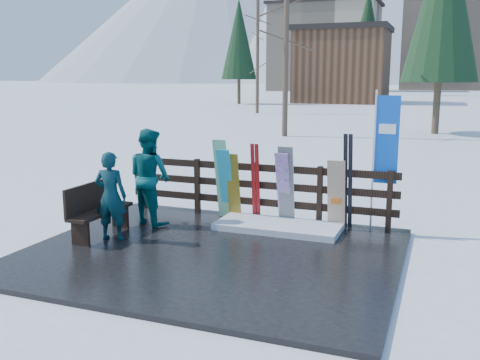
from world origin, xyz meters
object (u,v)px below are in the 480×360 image
at_px(snowboard_0, 226,184).
at_px(snowboard_4, 286,186).
at_px(rental_flag, 384,145).
at_px(snowboard_3, 283,188).
at_px(bench, 97,208).
at_px(snowboard_1, 222,179).
at_px(person_back, 150,177).
at_px(snowboard_2, 234,187).
at_px(person_front, 111,196).
at_px(snowboard_5, 336,195).

xyz_separation_m(snowboard_0, snowboard_4, (1.25, 0.00, 0.05)).
bearing_deg(rental_flag, snowboard_3, -171.49).
bearing_deg(snowboard_0, bench, -132.12).
relative_size(snowboard_1, person_back, 0.89).
xyz_separation_m(snowboard_3, person_back, (-2.44, -0.86, 0.22)).
relative_size(snowboard_1, snowboard_2, 1.22).
relative_size(snowboard_0, person_back, 0.79).
relative_size(snowboard_0, rental_flag, 0.57).
relative_size(snowboard_2, snowboard_3, 0.92).
relative_size(snowboard_2, person_back, 0.73).
bearing_deg(bench, snowboard_3, 33.12).
bearing_deg(snowboard_1, snowboard_2, 0.00).
height_order(snowboard_4, rental_flag, rental_flag).
height_order(bench, person_back, person_back).
bearing_deg(snowboard_0, snowboard_1, 180.00).
bearing_deg(snowboard_2, snowboard_1, 180.00).
bearing_deg(person_front, rental_flag, -162.56).
bearing_deg(snowboard_4, snowboard_5, 0.00).
height_order(bench, snowboard_0, snowboard_0).
bearing_deg(snowboard_3, rental_flag, 8.51).
relative_size(snowboard_4, person_back, 0.84).
xyz_separation_m(snowboard_0, snowboard_2, (0.16, 0.00, -0.04)).
relative_size(snowboard_2, rental_flag, 0.52).
bearing_deg(snowboard_1, snowboard_4, 0.00).
height_order(snowboard_1, person_back, person_back).
bearing_deg(snowboard_1, snowboard_0, -0.00).
distance_m(snowboard_2, person_back, 1.67).
xyz_separation_m(snowboard_0, snowboard_1, (-0.08, 0.00, 0.09)).
relative_size(snowboard_0, snowboard_1, 0.89).
xyz_separation_m(snowboard_2, person_back, (-1.41, -0.86, 0.26)).
xyz_separation_m(snowboard_1, person_front, (-1.26, -2.02, -0.03)).
bearing_deg(snowboard_2, bench, -134.70).
bearing_deg(snowboard_1, bench, -130.79).
relative_size(bench, snowboard_1, 0.91).
distance_m(snowboard_5, rental_flag, 1.25).
bearing_deg(rental_flag, snowboard_1, -174.99).
xyz_separation_m(snowboard_3, person_front, (-2.53, -2.02, 0.07)).
xyz_separation_m(snowboard_4, snowboard_5, (0.96, 0.00, -0.10)).
distance_m(bench, snowboard_4, 3.54).
bearing_deg(bench, rental_flag, 24.71).
bearing_deg(snowboard_4, snowboard_2, 180.00).
height_order(snowboard_2, snowboard_4, snowboard_4).
height_order(snowboard_2, person_back, person_back).
relative_size(snowboard_5, person_back, 0.73).
bearing_deg(snowboard_2, person_back, -148.66).
xyz_separation_m(snowboard_3, rental_flag, (1.81, 0.27, 0.89)).
distance_m(snowboard_2, rental_flag, 3.00).
relative_size(snowboard_1, person_front, 1.06).
xyz_separation_m(bench, snowboard_0, (1.72, 1.90, 0.20)).
xyz_separation_m(snowboard_4, rental_flag, (1.75, 0.27, 0.84)).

